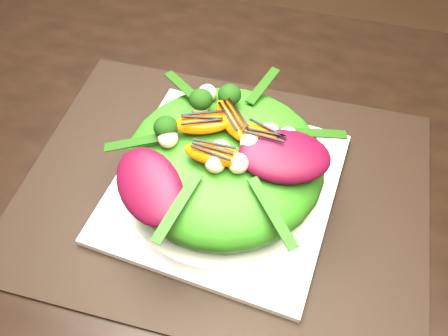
% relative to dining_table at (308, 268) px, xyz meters
% --- Properties ---
extents(dining_table, '(1.60, 0.90, 0.75)m').
position_rel_dining_table_xyz_m(dining_table, '(0.00, 0.00, 0.00)').
color(dining_table, black).
rests_on(dining_table, floor).
extents(placemat, '(0.48, 0.37, 0.00)m').
position_rel_dining_table_xyz_m(placemat, '(-0.12, 0.06, 0.02)').
color(placemat, black).
rests_on(placemat, dining_table).
extents(plate_base, '(0.28, 0.28, 0.01)m').
position_rel_dining_table_xyz_m(plate_base, '(-0.12, 0.06, 0.03)').
color(plate_base, white).
rests_on(plate_base, placemat).
extents(salad_bowl, '(0.30, 0.30, 0.02)m').
position_rel_dining_table_xyz_m(salad_bowl, '(-0.12, 0.06, 0.04)').
color(salad_bowl, white).
rests_on(salad_bowl, plate_base).
extents(lettuce_mound, '(0.23, 0.23, 0.08)m').
position_rel_dining_table_xyz_m(lettuce_mound, '(-0.12, 0.06, 0.08)').
color(lettuce_mound, '#347D17').
rests_on(lettuce_mound, salad_bowl).
extents(radicchio_leaf, '(0.11, 0.09, 0.02)m').
position_rel_dining_table_xyz_m(radicchio_leaf, '(-0.05, 0.06, 0.12)').
color(radicchio_leaf, '#47071A').
rests_on(radicchio_leaf, lettuce_mound).
extents(orange_segment, '(0.06, 0.03, 0.02)m').
position_rel_dining_table_xyz_m(orange_segment, '(-0.13, 0.09, 0.12)').
color(orange_segment, '#DC5103').
rests_on(orange_segment, lettuce_mound).
extents(broccoli_floret, '(0.04, 0.04, 0.04)m').
position_rel_dining_table_xyz_m(broccoli_floret, '(-0.17, 0.11, 0.13)').
color(broccoli_floret, black).
rests_on(broccoli_floret, lettuce_mound).
extents(macadamia_nut, '(0.02, 0.02, 0.02)m').
position_rel_dining_table_xyz_m(macadamia_nut, '(-0.08, 0.03, 0.12)').
color(macadamia_nut, beige).
rests_on(macadamia_nut, lettuce_mound).
extents(balsamic_drizzle, '(0.04, 0.00, 0.00)m').
position_rel_dining_table_xyz_m(balsamic_drizzle, '(-0.13, 0.09, 0.13)').
color(balsamic_drizzle, black).
rests_on(balsamic_drizzle, orange_segment).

